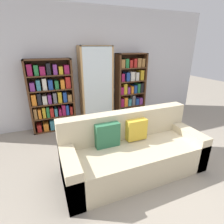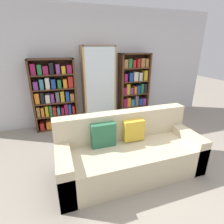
{
  "view_description": "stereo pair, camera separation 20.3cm",
  "coord_description": "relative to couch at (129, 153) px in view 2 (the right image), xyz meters",
  "views": [
    {
      "loc": [
        -1.31,
        -1.59,
        1.85
      ],
      "look_at": [
        -0.11,
        1.36,
        0.64
      ],
      "focal_mm": 28.0,
      "sensor_mm": 36.0,
      "label": 1
    },
    {
      "loc": [
        -1.12,
        -1.66,
        1.85
      ],
      "look_at": [
        -0.11,
        1.36,
        0.64
      ],
      "focal_mm": 28.0,
      "sensor_mm": 36.0,
      "label": 2
    }
  ],
  "objects": [
    {
      "name": "ground_plane",
      "position": [
        0.15,
        -0.41,
        -0.31
      ],
      "size": [
        16.0,
        16.0,
        0.0
      ],
      "primitive_type": "plane",
      "color": "gray"
    },
    {
      "name": "wall_back",
      "position": [
        0.15,
        2.19,
        1.04
      ],
      "size": [
        6.04,
        0.06,
        2.7
      ],
      "color": "silver",
      "rests_on": "ground"
    },
    {
      "name": "couch",
      "position": [
        0.0,
        0.0,
        0.0
      ],
      "size": [
        2.14,
        0.85,
        0.9
      ],
      "color": "beige",
      "rests_on": "ground"
    },
    {
      "name": "bookshelf_left",
      "position": [
        -0.98,
        1.99,
        0.46
      ],
      "size": [
        0.95,
        0.32,
        1.6
      ],
      "color": "#4C2D19",
      "rests_on": "ground"
    },
    {
      "name": "display_cabinet",
      "position": [
        0.05,
        1.97,
        0.61
      ],
      "size": [
        0.76,
        0.36,
        1.86
      ],
      "color": "tan",
      "rests_on": "ground"
    },
    {
      "name": "bookshelf_right",
      "position": [
        0.98,
        1.99,
        0.49
      ],
      "size": [
        0.77,
        0.32,
        1.68
      ],
      "color": "#4C2D19",
      "rests_on": "ground"
    },
    {
      "name": "wine_bottle",
      "position": [
        0.48,
        1.36,
        -0.17
      ],
      "size": [
        0.09,
        0.09,
        0.36
      ],
      "color": "#143819",
      "rests_on": "ground"
    }
  ]
}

